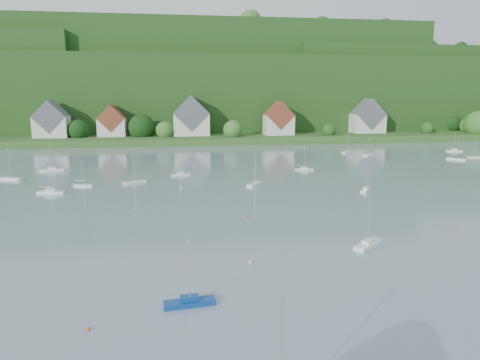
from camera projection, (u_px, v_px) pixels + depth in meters
name	position (u px, v px, depth m)	size (l,w,h in m)	color
far_shore_strip	(180.00, 136.00, 210.24)	(600.00, 60.00, 3.00)	#2A4E1D
forested_ridge	(179.00, 92.00, 272.79)	(620.00, 181.22, 69.89)	#1B3E13
village_building_0	(52.00, 122.00, 188.44)	(14.00, 10.40, 16.00)	silver
village_building_1	(112.00, 123.00, 194.00)	(12.00, 9.36, 14.00)	silver
village_building_2	(191.00, 119.00, 197.59)	(16.00, 11.44, 18.00)	silver
village_building_3	(279.00, 121.00, 201.35)	(13.00, 10.40, 15.50)	silver
village_building_4	(367.00, 119.00, 211.45)	(15.00, 10.40, 16.50)	silver
near_sailboat_1	(190.00, 301.00, 44.89)	(5.43, 2.07, 7.15)	navy
near_sailboat_3	(368.00, 244.00, 62.19)	(5.54, 4.89, 7.83)	white
mooring_buoy_0	(88.00, 330.00, 40.22)	(0.39, 0.39, 0.39)	#FA4F07
mooring_buoy_1	(250.00, 263.00, 56.03)	(0.44, 0.44, 0.44)	white
mooring_buoy_2	(457.00, 232.00, 68.99)	(0.43, 0.43, 0.43)	#FA4F07
mooring_buoy_3	(247.00, 218.00, 76.76)	(0.48, 0.48, 0.48)	#FA4F07
far_sailboat_cluster	(211.00, 167.00, 128.96)	(198.12, 78.16, 8.71)	white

